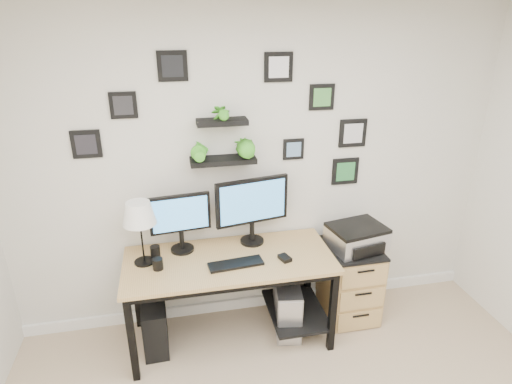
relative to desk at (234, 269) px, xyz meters
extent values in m
plane|color=silver|center=(0.27, 0.33, 0.67)|extent=(4.00, 0.00, 4.00)
cube|color=white|center=(0.27, 0.32, -0.58)|extent=(4.00, 0.03, 0.10)
cube|color=tan|center=(-0.04, -0.04, 0.11)|extent=(1.60, 0.70, 0.03)
cube|color=black|center=(-0.04, -0.04, 0.07)|extent=(1.54, 0.64, 0.05)
cube|color=black|center=(-0.04, 0.29, -0.17)|extent=(1.44, 0.02, 0.41)
cube|color=black|center=(0.51, -0.04, -0.45)|extent=(0.45, 0.63, 0.03)
cube|color=black|center=(-0.79, -0.34, -0.27)|extent=(0.05, 0.05, 0.72)
cube|color=black|center=(-0.79, 0.26, -0.27)|extent=(0.05, 0.05, 0.72)
cube|color=black|center=(0.71, -0.34, -0.27)|extent=(0.05, 0.05, 0.72)
cube|color=black|center=(0.71, 0.26, -0.27)|extent=(0.05, 0.05, 0.72)
cylinder|color=black|center=(-0.38, 0.16, 0.13)|extent=(0.20, 0.20, 0.02)
cylinder|color=black|center=(-0.38, 0.16, 0.22)|extent=(0.04, 0.04, 0.16)
cube|color=black|center=(-0.38, 0.16, 0.45)|extent=(0.47, 0.08, 0.30)
cube|color=#3F8CCC|center=(-0.38, 0.14, 0.45)|extent=(0.42, 0.05, 0.26)
cylinder|color=black|center=(0.18, 0.18, 0.13)|extent=(0.23, 0.23, 0.02)
cylinder|color=black|center=(0.18, 0.18, 0.22)|extent=(0.05, 0.05, 0.17)
cube|color=black|center=(0.19, 0.18, 0.49)|extent=(0.60, 0.14, 0.37)
cube|color=#3F8CCC|center=(0.19, 0.16, 0.49)|extent=(0.53, 0.11, 0.32)
cube|color=black|center=(0.00, -0.14, 0.13)|extent=(0.42, 0.17, 0.02)
cube|color=black|center=(0.37, -0.14, 0.14)|extent=(0.10, 0.12, 0.03)
cylinder|color=black|center=(-0.67, 0.04, 0.13)|extent=(0.15, 0.15, 0.01)
cylinder|color=black|center=(-0.67, 0.04, 0.36)|extent=(0.01, 0.01, 0.45)
cone|color=white|center=(-0.67, 0.04, 0.54)|extent=(0.24, 0.24, 0.17)
cylinder|color=black|center=(-0.57, -0.07, 0.17)|extent=(0.08, 0.08, 0.09)
cylinder|color=black|center=(-0.59, 0.10, 0.17)|extent=(0.07, 0.07, 0.10)
cube|color=black|center=(-0.64, -0.01, -0.42)|extent=(0.19, 0.42, 0.41)
cube|color=gray|center=(0.44, -0.03, -0.40)|extent=(0.26, 0.47, 0.45)
cube|color=silver|center=(0.41, -0.25, -0.40)|extent=(0.18, 0.04, 0.42)
cube|color=tan|center=(1.03, 0.06, -0.30)|extent=(0.42, 0.50, 0.65)
cube|color=black|center=(1.03, 0.06, 0.03)|extent=(0.43, 0.51, 0.02)
cube|color=tan|center=(1.03, -0.19, -0.52)|extent=(0.39, 0.02, 0.18)
cylinder|color=black|center=(1.03, -0.21, -0.46)|extent=(0.14, 0.02, 0.02)
cube|color=tan|center=(1.03, -0.19, -0.30)|extent=(0.39, 0.02, 0.18)
cylinder|color=black|center=(1.03, -0.21, -0.24)|extent=(0.14, 0.02, 0.02)
cube|color=tan|center=(1.03, -0.19, -0.08)|extent=(0.39, 0.02, 0.18)
cylinder|color=black|center=(1.03, -0.21, -0.02)|extent=(0.14, 0.02, 0.02)
cube|color=silver|center=(1.04, 0.05, 0.13)|extent=(0.50, 0.42, 0.17)
cube|color=black|center=(1.04, 0.05, 0.23)|extent=(0.50, 0.42, 0.03)
cube|color=black|center=(1.08, -0.13, 0.11)|extent=(0.30, 0.08, 0.10)
cube|color=black|center=(-0.03, 0.24, 0.82)|extent=(0.50, 0.18, 0.04)
cube|color=black|center=(-0.03, 0.23, 1.12)|extent=(0.38, 0.15, 0.04)
imported|color=green|center=(-0.20, 0.24, 0.98)|extent=(0.15, 0.12, 0.27)
imported|color=green|center=(0.14, 0.24, 0.98)|extent=(0.15, 0.15, 0.27)
imported|color=green|center=(-0.03, 0.23, 1.27)|extent=(0.13, 0.09, 0.25)
cube|color=black|center=(-0.72, 0.32, 1.26)|extent=(0.19, 0.02, 0.19)
cube|color=#232226|center=(-0.72, 0.31, 1.26)|extent=(0.13, 0.00, 0.13)
cube|color=black|center=(1.02, 0.32, 0.63)|extent=(0.23, 0.02, 0.23)
cube|color=#2D7D3F|center=(1.02, 0.31, 0.63)|extent=(0.16, 0.00, 0.16)
cube|color=black|center=(-1.01, 0.32, 0.99)|extent=(0.21, 0.02, 0.21)
cube|color=black|center=(-1.01, 0.31, 0.99)|extent=(0.14, 0.00, 0.14)
cube|color=black|center=(0.77, 0.32, 1.26)|extent=(0.20, 0.02, 0.20)
cube|color=#468D40|center=(0.77, 0.31, 1.26)|extent=(0.14, 0.00, 0.14)
cube|color=black|center=(0.55, 0.32, 0.85)|extent=(0.17, 0.02, 0.17)
cube|color=#668AB3|center=(0.55, 0.31, 0.85)|extent=(0.12, 0.00, 0.12)
cube|color=black|center=(1.05, 0.32, 0.96)|extent=(0.23, 0.02, 0.23)
cube|color=silver|center=(1.05, 0.31, 0.96)|extent=(0.16, 0.00, 0.16)
cube|color=black|center=(0.42, 0.32, 1.49)|extent=(0.22, 0.02, 0.22)
cube|color=silver|center=(0.42, 0.31, 1.49)|extent=(0.15, 0.00, 0.15)
cube|color=black|center=(-0.35, 0.32, 1.52)|extent=(0.21, 0.02, 0.21)
cube|color=black|center=(-0.35, 0.31, 1.52)|extent=(0.15, 0.00, 0.15)
camera|label=1|loc=(-0.41, -2.84, 1.85)|focal=30.00mm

